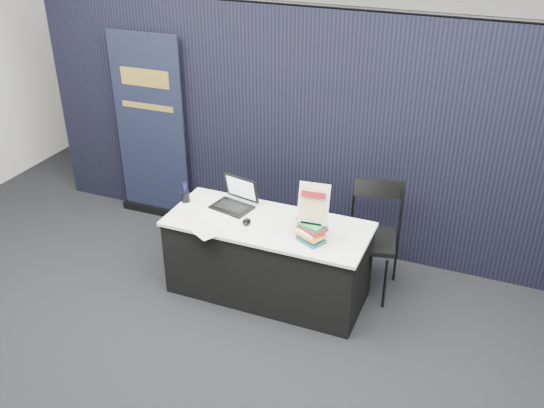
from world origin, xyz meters
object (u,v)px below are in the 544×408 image
(display_table, at_px, (268,258))
(book_stack_tall, at_px, (311,232))
(stacking_chair, at_px, (370,233))
(laptop, at_px, (234,200))
(book_stack_short, at_px, (311,227))
(info_sign, at_px, (313,204))
(pullup_banner, at_px, (152,139))

(display_table, relative_size, book_stack_tall, 7.11)
(stacking_chair, bearing_deg, laptop, -179.17)
(laptop, relative_size, book_stack_tall, 1.58)
(laptop, bearing_deg, book_stack_short, -3.54)
(stacking_chair, bearing_deg, info_sign, -135.66)
(display_table, bearing_deg, book_stack_short, -7.88)
(display_table, xyz_separation_m, stacking_chair, (0.82, 0.46, 0.20))
(laptop, height_order, stacking_chair, stacking_chair)
(book_stack_tall, height_order, info_sign, info_sign)
(laptop, distance_m, pullup_banner, 1.55)
(book_stack_tall, xyz_separation_m, pullup_banner, (-2.21, 1.06, 0.08))
(laptop, distance_m, book_stack_tall, 0.91)
(laptop, relative_size, book_stack_short, 1.79)
(info_sign, bearing_deg, stacking_chair, 51.24)
(book_stack_short, relative_size, stacking_chair, 0.21)
(display_table, height_order, laptop, laptop)
(book_stack_short, bearing_deg, pullup_banner, 155.80)
(book_stack_tall, bearing_deg, laptop, 160.46)
(book_stack_short, distance_m, info_sign, 0.26)
(laptop, xyz_separation_m, book_stack_short, (0.83, -0.22, 0.02))
(display_table, bearing_deg, book_stack_tall, -17.16)
(info_sign, bearing_deg, book_stack_tall, -95.72)
(display_table, relative_size, stacking_chair, 1.73)
(book_stack_tall, distance_m, pullup_banner, 2.45)
(display_table, bearing_deg, pullup_banner, 152.35)
(book_stack_tall, bearing_deg, stacking_chair, 58.33)
(display_table, distance_m, laptop, 0.62)
(info_sign, distance_m, stacking_chair, 0.84)
(book_stack_short, distance_m, pullup_banner, 2.39)
(laptop, xyz_separation_m, stacking_chair, (1.22, 0.29, -0.24))
(display_table, height_order, book_stack_tall, book_stack_tall)
(info_sign, height_order, pullup_banner, pullup_banner)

